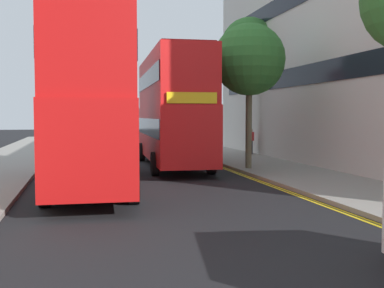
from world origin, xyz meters
name	(u,v)px	position (x,y,z in m)	size (l,w,h in m)	color
sidewalk_right	(305,177)	(6.50, 16.00, 0.07)	(4.00, 80.00, 0.14)	gray
kerb_line_outer	(277,187)	(4.40, 14.00, 0.00)	(0.10, 56.00, 0.01)	yellow
kerb_line_inner	(273,187)	(4.24, 14.00, 0.00)	(0.10, 56.00, 0.01)	yellow
double_decker_bus_away	(91,103)	(-2.19, 15.25, 3.03)	(3.08, 10.88, 5.64)	#B20F0F
double_decker_bus_oncoming	(172,107)	(1.94, 21.53, 3.03)	(3.13, 10.90, 5.64)	red
pedestrian_far	(251,141)	(8.06, 26.66, 0.99)	(0.34, 0.22, 1.62)	#2D2D38
street_tree_near	(249,47)	(7.79, 26.41, 6.90)	(3.51, 3.51, 8.59)	#6B6047
street_tree_mid	(249,60)	(5.11, 19.01, 5.17)	(3.34, 3.34, 6.73)	#6B6047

